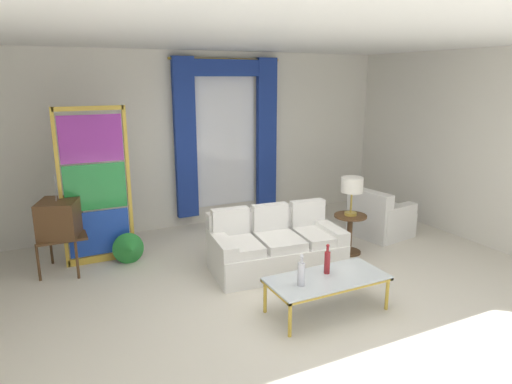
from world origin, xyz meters
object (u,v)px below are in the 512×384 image
object	(u,v)px
coffee_table	(327,280)
bottle_blue_decanter	(327,261)
stained_glass_divider	(96,190)
table_lamp_brass	(352,186)
peacock_figurine	(130,250)
couch_white_long	(275,246)
armchair_white	(379,219)
vintage_tv	(60,220)
bottle_crystal_tall	(301,273)
round_side_table	(350,230)

from	to	relation	value
coffee_table	bottle_blue_decanter	xyz separation A→B (m)	(0.06, 0.09, 0.18)
stained_glass_divider	table_lamp_brass	size ratio (longest dim) A/B	3.86
coffee_table	stained_glass_divider	distance (m)	3.39
bottle_blue_decanter	table_lamp_brass	world-z (taller)	table_lamp_brass
peacock_figurine	couch_white_long	bearing A→B (deg)	-28.49
armchair_white	peacock_figurine	world-z (taller)	armchair_white
bottle_blue_decanter	vintage_tv	xyz separation A→B (m)	(-2.64, 2.38, 0.17)
stained_glass_divider	bottle_crystal_tall	bearing A→B (deg)	-57.00
round_side_table	table_lamp_brass	xyz separation A→B (m)	(0.00, -0.00, 0.67)
armchair_white	bottle_blue_decanter	bearing A→B (deg)	-143.40
armchair_white	table_lamp_brass	xyz separation A→B (m)	(-0.91, -0.40, 0.74)
vintage_tv	table_lamp_brass	distance (m)	4.07
couch_white_long	bottle_crystal_tall	xyz separation A→B (m)	(-0.42, -1.37, 0.25)
peacock_figurine	table_lamp_brass	xyz separation A→B (m)	(3.04, -1.00, 0.81)
round_side_table	armchair_white	bearing A→B (deg)	23.86
bottle_crystal_tall	peacock_figurine	bearing A→B (deg)	120.23
armchair_white	couch_white_long	bearing A→B (deg)	-170.31
coffee_table	vintage_tv	size ratio (longest dim) A/B	1.00
bottle_blue_decanter	armchair_white	xyz separation A→B (m)	(2.16, 1.61, -0.27)
vintage_tv	table_lamp_brass	xyz separation A→B (m)	(3.89, -1.18, 0.30)
bottle_crystal_tall	round_side_table	size ratio (longest dim) A/B	0.60
couch_white_long	vintage_tv	size ratio (longest dim) A/B	1.36
vintage_tv	couch_white_long	bearing A→B (deg)	-23.55
bottle_crystal_tall	round_side_table	xyz separation A→B (m)	(1.67, 1.34, -0.20)
vintage_tv	round_side_table	size ratio (longest dim) A/B	2.26
table_lamp_brass	couch_white_long	bearing A→B (deg)	178.43
round_side_table	vintage_tv	bearing A→B (deg)	163.08
couch_white_long	table_lamp_brass	world-z (taller)	table_lamp_brass
stained_glass_divider	table_lamp_brass	world-z (taller)	stained_glass_divider
bottle_blue_decanter	stained_glass_divider	size ratio (longest dim) A/B	0.16
bottle_blue_decanter	vintage_tv	distance (m)	3.56
couch_white_long	round_side_table	bearing A→B (deg)	-1.57
bottle_crystal_tall	vintage_tv	distance (m)	3.35
round_side_table	table_lamp_brass	size ratio (longest dim) A/B	1.04
coffee_table	bottle_blue_decanter	distance (m)	0.21
couch_white_long	table_lamp_brass	distance (m)	1.45
stained_glass_divider	round_side_table	distance (m)	3.69
table_lamp_brass	round_side_table	bearing A→B (deg)	153.43
bottle_blue_decanter	round_side_table	world-z (taller)	bottle_blue_decanter
armchair_white	peacock_figurine	bearing A→B (deg)	171.39
coffee_table	bottle_blue_decanter	size ratio (longest dim) A/B	3.83
armchair_white	round_side_table	world-z (taller)	armchair_white
bottle_crystal_tall	table_lamp_brass	xyz separation A→B (m)	(1.67, 1.34, 0.47)
coffee_table	stained_glass_divider	xyz separation A→B (m)	(-2.08, 2.59, 0.68)
couch_white_long	stained_glass_divider	xyz separation A→B (m)	(-2.13, 1.26, 0.75)
couch_white_long	bottle_crystal_tall	distance (m)	1.45
couch_white_long	coffee_table	bearing A→B (deg)	-92.29
vintage_tv	table_lamp_brass	world-z (taller)	vintage_tv
couch_white_long	coffee_table	world-z (taller)	couch_white_long
bottle_blue_decanter	coffee_table	bearing A→B (deg)	-121.68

